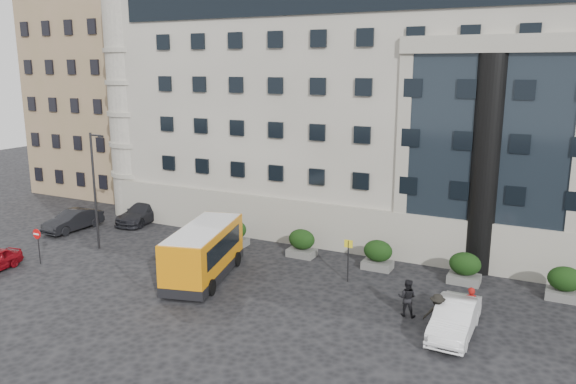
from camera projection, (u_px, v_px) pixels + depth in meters
name	position (u px, v px, depth m)	size (l,w,h in m)	color
ground	(221.00, 295.00, 30.79)	(120.00, 120.00, 0.00)	black
civic_building	(431.00, 108.00, 45.34)	(44.00, 24.00, 18.00)	gray
entrance_column	(486.00, 166.00, 33.06)	(1.80, 1.80, 13.00)	black
apartment_near	(129.00, 89.00, 56.56)	(14.00, 14.00, 20.00)	olive
apartment_far	(206.00, 76.00, 73.34)	(13.00, 13.00, 22.00)	olive
hedge_a	(234.00, 233.00, 39.14)	(1.80, 1.26, 1.84)	#595956
hedge_b	(302.00, 243.00, 36.85)	(1.80, 1.26, 1.84)	#595956
hedge_c	(378.00, 255.00, 34.57)	(1.80, 1.26, 1.84)	#595956
hedge_d	(465.00, 268.00, 32.28)	(1.80, 1.26, 1.84)	#595956
hedge_e	(565.00, 283.00, 30.00)	(1.80, 1.26, 1.84)	#595956
street_lamp	(95.00, 187.00, 37.69)	(1.16, 0.18, 8.00)	#262628
bus_stop_sign	(348.00, 253.00, 32.35)	(0.50, 0.08, 2.52)	#262628
no_entry_sign	(38.00, 239.00, 35.23)	(0.64, 0.16, 2.32)	#262628
minibus	(204.00, 250.00, 32.91)	(4.35, 7.83, 3.10)	orange
red_truck	(221.00, 187.00, 51.64)	(2.60, 5.15, 2.71)	maroon
parked_car_b	(73.00, 220.00, 42.80)	(1.65, 4.74, 1.56)	black
parked_car_c	(143.00, 212.00, 45.10)	(2.21, 5.43, 1.58)	black
parked_car_d	(163.00, 195.00, 51.42)	(2.30, 4.98, 1.38)	black
white_taxi	(455.00, 319.00, 26.07)	(1.71, 4.91, 1.62)	silver
pedestrian_a	(470.00, 306.00, 27.11)	(0.70, 0.46, 1.91)	maroon
pedestrian_b	(407.00, 298.00, 28.03)	(0.94, 0.73, 1.93)	black
pedestrian_c	(437.00, 313.00, 26.25)	(1.24, 0.71, 1.92)	black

